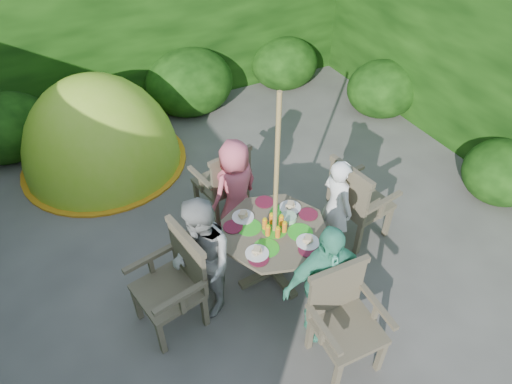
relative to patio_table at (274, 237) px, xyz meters
name	(u,v)px	position (x,y,z in m)	size (l,w,h in m)	color
ground	(250,248)	(-0.07, 0.42, -0.55)	(60.00, 60.00, 0.00)	#4D4A45
hedge_enclosure	(197,101)	(-0.07, 1.75, 0.70)	(9.00, 9.00, 2.50)	black
patio_table	(274,237)	(0.00, 0.00, 0.00)	(1.20, 1.20, 0.79)	#453D2D
parasol_pole	(276,197)	(0.00, 0.00, 0.55)	(0.04, 0.04, 2.20)	olive
garden_chair_right	(357,200)	(1.08, 0.06, 0.00)	(0.63, 0.69, 1.03)	#453D2D
garden_chair_left	(175,281)	(-1.09, -0.06, -0.01)	(0.65, 0.70, 1.02)	#453D2D
garden_chair_back	(224,181)	(-0.06, 1.09, -0.04)	(0.66, 0.60, 0.96)	#453D2D
garden_chair_front	(343,317)	(0.08, -1.09, -0.03)	(0.61, 0.55, 0.98)	#453D2D
child_right	(336,206)	(0.79, 0.05, 0.05)	(0.44, 0.29, 1.20)	white
child_left	(202,260)	(-0.80, -0.05, 0.13)	(0.66, 0.52, 1.37)	#9C9D98
child_back	(236,188)	(-0.06, 0.80, 0.07)	(0.60, 0.39, 1.24)	#DF5C70
child_front	(324,283)	(0.05, -0.80, 0.12)	(0.79, 0.33, 1.35)	#4DB48D
dome_tent	(106,163)	(-1.15, 2.81, -0.55)	(2.56, 2.56, 2.59)	#99D128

